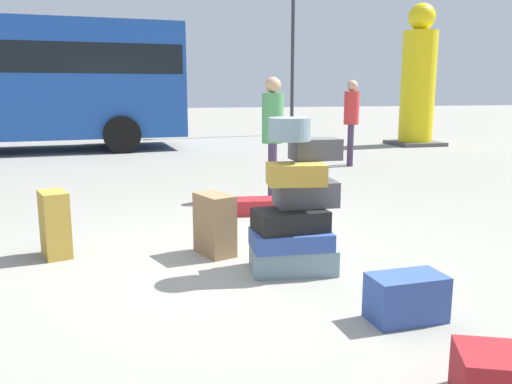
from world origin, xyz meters
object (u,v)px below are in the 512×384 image
object	(u,v)px
suitcase_tan_white_trunk	(55,224)
lamp_post	(293,2)
suitcase_brown_left_side	(215,225)
suitcase_tower	(296,212)
yellow_dummy_statue	(418,84)
person_passerby_in_red	(351,115)
suitcase_maroon_behind_tower	(252,206)
suitcase_navy_upright_blue	(406,298)
person_bearded_onlooker	(273,127)

from	to	relation	value
suitcase_tan_white_trunk	lamp_post	world-z (taller)	lamp_post
suitcase_tan_white_trunk	suitcase_brown_left_side	bearing A→B (deg)	-28.91
suitcase_tower	yellow_dummy_statue	size ratio (longest dim) A/B	0.34
suitcase_tan_white_trunk	person_passerby_in_red	bearing A→B (deg)	26.19
person_passerby_in_red	yellow_dummy_statue	xyz separation A→B (m)	(3.42, 3.31, 0.66)
person_passerby_in_red	suitcase_maroon_behind_tower	bearing A→B (deg)	-16.61
suitcase_navy_upright_blue	lamp_post	world-z (taller)	lamp_post
person_passerby_in_red	yellow_dummy_statue	world-z (taller)	yellow_dummy_statue
suitcase_navy_upright_blue	yellow_dummy_statue	world-z (taller)	yellow_dummy_statue
suitcase_tan_white_trunk	person_passerby_in_red	xyz separation A→B (m)	(5.08, 4.86, 0.71)
suitcase_brown_left_side	suitcase_tan_white_trunk	size ratio (longest dim) A/B	0.93
suitcase_tan_white_trunk	lamp_post	size ratio (longest dim) A/B	0.09
suitcase_navy_upright_blue	suitcase_maroon_behind_tower	distance (m)	3.26
suitcase_brown_left_side	lamp_post	size ratio (longest dim) A/B	0.09
suitcase_tan_white_trunk	person_bearded_onlooker	distance (m)	3.46
person_passerby_in_red	suitcase_tan_white_trunk	bearing A→B (deg)	-24.09
suitcase_tan_white_trunk	suitcase_navy_upright_blue	bearing A→B (deg)	-57.07
suitcase_navy_upright_blue	person_bearded_onlooker	xyz separation A→B (m)	(0.22, 4.12, 0.85)
suitcase_tower	suitcase_navy_upright_blue	xyz separation A→B (m)	(0.41, -1.14, -0.35)
suitcase_tower	yellow_dummy_statue	distance (m)	11.18
person_passerby_in_red	suitcase_brown_left_side	bearing A→B (deg)	-13.09
suitcase_navy_upright_blue	lamp_post	distance (m)	15.28
lamp_post	suitcase_brown_left_side	bearing A→B (deg)	-110.82
suitcase_tower	person_bearded_onlooker	xyz separation A→B (m)	(0.63, 2.97, 0.49)
person_bearded_onlooker	lamp_post	distance (m)	11.20
suitcase_tower	person_bearded_onlooker	world-z (taller)	person_bearded_onlooker
suitcase_navy_upright_blue	lamp_post	size ratio (longest dim) A/B	0.08
suitcase_tan_white_trunk	person_bearded_onlooker	bearing A→B (deg)	20.65
suitcase_tower	lamp_post	bearing A→B (deg)	72.39
suitcase_tan_white_trunk	person_bearded_onlooker	world-z (taller)	person_bearded_onlooker
lamp_post	suitcase_navy_upright_blue	bearing A→B (deg)	-104.75
suitcase_tan_white_trunk	suitcase_tower	bearing A→B (deg)	-40.74
suitcase_brown_left_side	suitcase_maroon_behind_tower	size ratio (longest dim) A/B	0.97
suitcase_tower	person_passerby_in_red	xyz separation A→B (m)	(3.05, 5.73, 0.51)
suitcase_brown_left_side	person_bearded_onlooker	xyz separation A→B (m)	(1.23, 2.39, 0.72)
person_passerby_in_red	lamp_post	xyz separation A→B (m)	(1.11, 7.34, 3.30)
suitcase_maroon_behind_tower	person_passerby_in_red	xyz separation A→B (m)	(2.92, 3.63, 0.92)
yellow_dummy_statue	person_bearded_onlooker	bearing A→B (deg)	-133.85
suitcase_brown_left_side	lamp_post	xyz separation A→B (m)	(4.75, 12.49, 4.03)
person_bearded_onlooker	person_passerby_in_red	distance (m)	3.67
suitcase_brown_left_side	lamp_post	world-z (taller)	lamp_post
suitcase_navy_upright_blue	suitcase_brown_left_side	distance (m)	2.00
suitcase_tower	suitcase_brown_left_side	world-z (taller)	suitcase_tower
suitcase_navy_upright_blue	person_passerby_in_red	world-z (taller)	person_passerby_in_red
person_bearded_onlooker	suitcase_brown_left_side	bearing A→B (deg)	-13.44
lamp_post	suitcase_maroon_behind_tower	bearing A→B (deg)	-110.16
suitcase_navy_upright_blue	person_passerby_in_red	bearing A→B (deg)	66.50
suitcase_brown_left_side	suitcase_maroon_behind_tower	xyz separation A→B (m)	(0.72, 1.51, -0.19)
suitcase_navy_upright_blue	yellow_dummy_statue	distance (m)	11.95
suitcase_navy_upright_blue	person_bearded_onlooker	distance (m)	4.21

